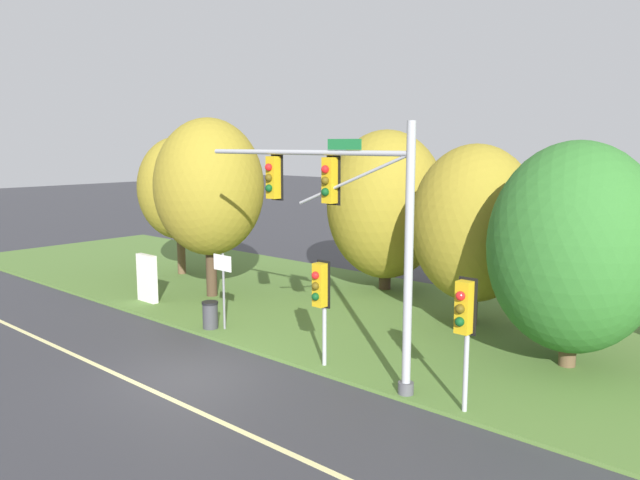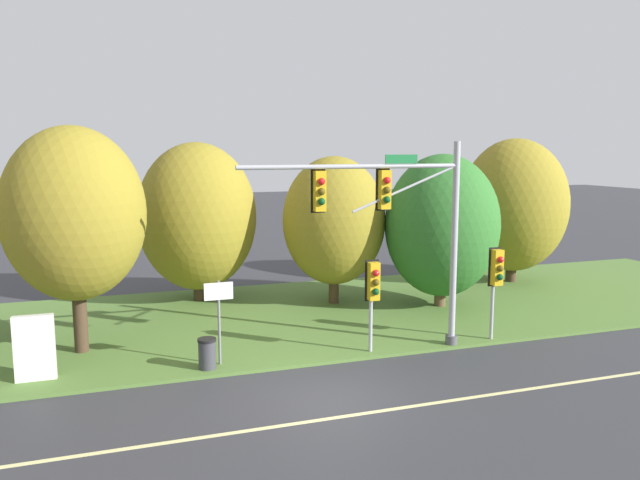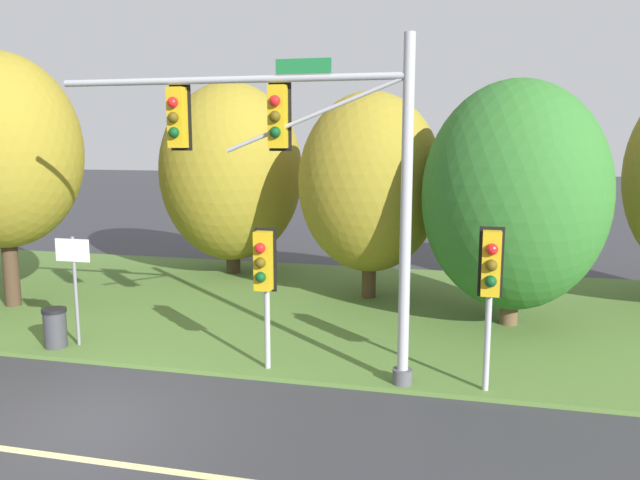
% 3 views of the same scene
% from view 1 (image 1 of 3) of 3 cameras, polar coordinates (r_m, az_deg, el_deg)
% --- Properties ---
extents(ground_plane, '(160.00, 160.00, 0.00)m').
position_cam_1_polar(ground_plane, '(17.93, -12.06, -12.12)').
color(ground_plane, '#333338').
extents(lane_stripe, '(36.00, 0.16, 0.01)m').
position_cam_1_polar(lane_stripe, '(17.31, -15.34, -13.02)').
color(lane_stripe, beige).
rests_on(lane_stripe, ground).
extents(grass_verge, '(48.00, 11.50, 0.10)m').
position_cam_1_polar(grass_verge, '(23.47, 4.48, -6.78)').
color(grass_verge, '#517533').
rests_on(grass_verge, ground).
extents(traffic_signal_mast, '(7.46, 0.49, 6.79)m').
position_cam_1_polar(traffic_signal_mast, '(16.41, 2.22, 2.51)').
color(traffic_signal_mast, '#9EA0A5').
rests_on(traffic_signal_mast, grass_verge).
extents(pedestrian_signal_near_kerb, '(0.46, 0.55, 3.23)m').
position_cam_1_polar(pedestrian_signal_near_kerb, '(14.71, 13.06, -6.77)').
color(pedestrian_signal_near_kerb, '#9EA0A5').
rests_on(pedestrian_signal_near_kerb, grass_verge).
extents(pedestrian_signal_further_along, '(0.46, 0.55, 3.04)m').
position_cam_1_polar(pedestrian_signal_further_along, '(17.36, 0.04, -4.69)').
color(pedestrian_signal_further_along, '#9EA0A5').
rests_on(pedestrian_signal_further_along, grass_verge).
extents(route_sign_post, '(0.88, 0.08, 2.61)m').
position_cam_1_polar(route_sign_post, '(21.25, -8.85, -3.50)').
color(route_sign_post, slate).
rests_on(route_sign_post, grass_verge).
extents(tree_nearest_road, '(3.90, 3.90, 6.58)m').
position_cam_1_polar(tree_nearest_road, '(30.51, -12.76, 4.61)').
color(tree_nearest_road, brown).
rests_on(tree_nearest_road, grass_verge).
extents(tree_left_of_mast, '(4.44, 4.44, 7.28)m').
position_cam_1_polar(tree_left_of_mast, '(25.68, -10.10, 4.76)').
color(tree_left_of_mast, '#423021').
rests_on(tree_left_of_mast, grass_verge).
extents(tree_behind_signpost, '(5.06, 5.06, 6.84)m').
position_cam_1_polar(tree_behind_signpost, '(26.73, 6.05, 3.21)').
color(tree_behind_signpost, '#423021').
rests_on(tree_behind_signpost, grass_verge).
extents(tree_mid_verge, '(4.33, 4.33, 6.26)m').
position_cam_1_polar(tree_mid_verge, '(21.94, 13.94, 1.45)').
color(tree_mid_verge, '#4C3823').
rests_on(tree_mid_verge, grass_verge).
extents(tree_tall_centre, '(4.72, 4.72, 6.35)m').
position_cam_1_polar(tree_tall_centre, '(18.60, 22.21, -0.67)').
color(tree_tall_centre, brown).
rests_on(tree_tall_centre, grass_verge).
extents(info_kiosk, '(1.10, 0.24, 1.90)m').
position_cam_1_polar(info_kiosk, '(25.76, -15.53, -3.40)').
color(info_kiosk, silver).
rests_on(info_kiosk, grass_verge).
extents(trash_bin, '(0.56, 0.56, 0.93)m').
position_cam_1_polar(trash_bin, '(21.72, -10.00, -6.75)').
color(trash_bin, '#38383D').
rests_on(trash_bin, grass_verge).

